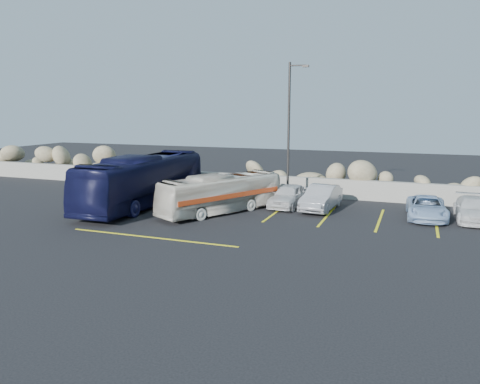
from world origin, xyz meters
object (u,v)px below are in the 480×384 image
(tour_coach, at_px, (143,181))
(car_b, at_px, (321,198))
(car_c, at_px, (473,209))
(vintage_bus, at_px, (221,194))
(lamppost, at_px, (290,129))
(car_a, at_px, (289,196))
(car_d, at_px, (427,208))

(tour_coach, xyz_separation_m, car_b, (9.64, 2.46, -0.78))
(car_b, distance_m, car_c, 7.47)
(vintage_bus, distance_m, car_b, 5.47)
(lamppost, distance_m, car_a, 3.81)
(lamppost, height_order, car_a, lamppost)
(vintage_bus, relative_size, car_a, 1.96)
(car_c, bearing_deg, tour_coach, -172.03)
(lamppost, bearing_deg, car_b, -28.42)
(car_b, bearing_deg, car_c, 5.73)
(car_a, distance_m, car_b, 1.86)
(lamppost, bearing_deg, car_a, -74.26)
(tour_coach, height_order, car_a, tour_coach)
(vintage_bus, relative_size, car_c, 1.87)
(tour_coach, xyz_separation_m, car_a, (7.78, 2.59, -0.81))
(lamppost, xyz_separation_m, car_d, (7.50, -1.37, -3.74))
(car_c, height_order, car_d, car_c)
(car_d, bearing_deg, vintage_bus, -169.88)
(vintage_bus, relative_size, car_b, 1.81)
(car_c, xyz_separation_m, car_d, (-2.12, -0.33, -0.01))
(car_b, relative_size, car_c, 1.03)
(vintage_bus, relative_size, tour_coach, 0.71)
(lamppost, height_order, vintage_bus, lamppost)
(car_b, xyz_separation_m, car_d, (5.35, -0.20, -0.11))
(car_a, bearing_deg, lamppost, 110.61)
(tour_coach, height_order, car_b, tour_coach)
(car_b, distance_m, car_d, 5.35)
(car_a, xyz_separation_m, car_d, (7.21, -0.34, -0.08))
(car_a, bearing_deg, vintage_bus, -133.05)
(lamppost, distance_m, tour_coach, 8.80)
(lamppost, distance_m, vintage_bus, 5.63)
(vintage_bus, bearing_deg, car_c, 40.06)
(car_b, bearing_deg, car_d, 2.57)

